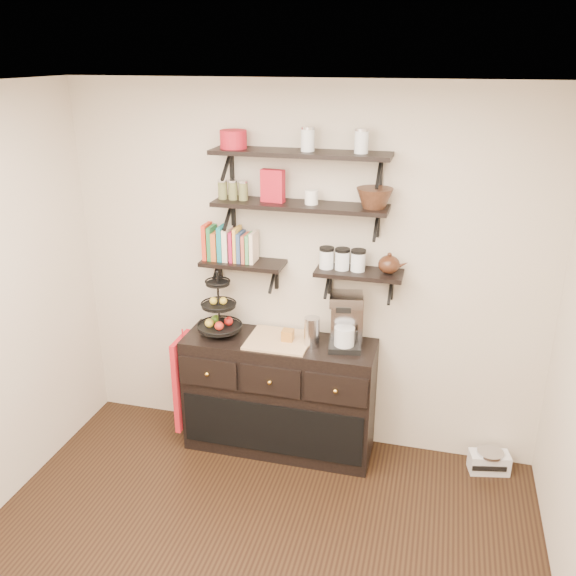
{
  "coord_description": "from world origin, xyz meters",
  "views": [
    {
      "loc": [
        0.94,
        -2.31,
        2.85
      ],
      "look_at": [
        0.04,
        1.15,
        1.47
      ],
      "focal_mm": 38.0,
      "sensor_mm": 36.0,
      "label": 1
    }
  ],
  "objects_px": {
    "sideboard": "(279,395)",
    "fruit_stand": "(220,314)",
    "coffee_maker": "(346,322)",
    "radio": "(489,461)"
  },
  "relations": [
    {
      "from": "sideboard",
      "to": "radio",
      "type": "bearing_deg",
      "value": 3.0
    },
    {
      "from": "sideboard",
      "to": "radio",
      "type": "distance_m",
      "value": 1.6
    },
    {
      "from": "sideboard",
      "to": "radio",
      "type": "relative_size",
      "value": 4.61
    },
    {
      "from": "sideboard",
      "to": "coffee_maker",
      "type": "distance_m",
      "value": 0.8
    },
    {
      "from": "radio",
      "to": "coffee_maker",
      "type": "bearing_deg",
      "value": 171.28
    },
    {
      "from": "sideboard",
      "to": "fruit_stand",
      "type": "distance_m",
      "value": 0.76
    },
    {
      "from": "fruit_stand",
      "to": "radio",
      "type": "xyz_separation_m",
      "value": [
        2.01,
        0.08,
        -0.98
      ]
    },
    {
      "from": "coffee_maker",
      "to": "sideboard",
      "type": "bearing_deg",
      "value": 174.06
    },
    {
      "from": "sideboard",
      "to": "coffee_maker",
      "type": "bearing_deg",
      "value": 3.37
    },
    {
      "from": "radio",
      "to": "fruit_stand",
      "type": "bearing_deg",
      "value": 170.67
    }
  ]
}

